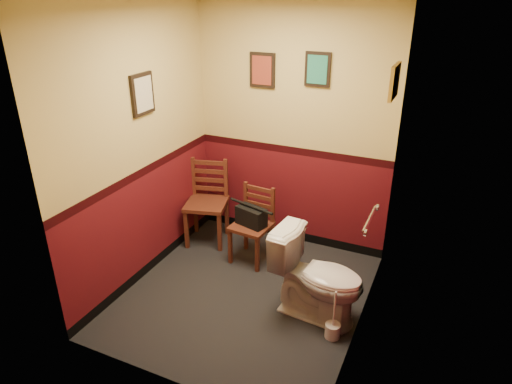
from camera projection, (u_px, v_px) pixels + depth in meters
floor at (245, 294)px, 4.48m from camera, size 2.20×2.40×0.00m
wall_back at (292, 129)px, 4.91m from camera, size 2.20×0.00×2.70m
wall_front at (163, 228)px, 2.92m from camera, size 2.20×0.00×2.70m
wall_left at (140, 149)px, 4.33m from camera, size 0.00×2.40×2.70m
wall_right at (373, 188)px, 3.50m from camera, size 0.00×2.40×2.70m
grab_bar at (370, 219)px, 3.89m from camera, size 0.05×0.56×0.06m
framed_print_back_a at (262, 70)px, 4.77m from camera, size 0.28×0.04×0.36m
framed_print_back_b at (318, 69)px, 4.52m from camera, size 0.26×0.04×0.34m
framed_print_left at (143, 94)px, 4.19m from camera, size 0.04×0.30×0.38m
framed_print_right at (394, 82)px, 3.71m from camera, size 0.04×0.34×0.28m
toilet at (318, 277)px, 4.03m from camera, size 0.88×0.54×0.82m
toilet_brush at (333, 330)px, 3.91m from camera, size 0.13×0.13×0.47m
chair_left at (207, 202)px, 5.25m from camera, size 0.55×0.55×0.96m
chair_right at (253, 225)px, 4.90m from camera, size 0.42×0.42×0.83m
handbag at (251, 216)px, 4.82m from camera, size 0.35×0.24×0.24m
tp_stack at (290, 237)px, 5.26m from camera, size 0.20×0.12×0.27m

